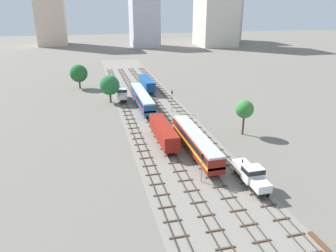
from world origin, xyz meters
The scene contains 21 objects.
ground_plane centered at (0.00, 56.00, 0.00)m, with size 480.00×480.00×0.00m, color slate.
ballast_bed centered at (0.00, 56.00, 0.00)m, with size 17.33×176.00×0.01m, color gray.
track_far_left centered at (-6.67, 57.00, 0.14)m, with size 2.40×126.00×0.29m.
track_left centered at (-2.22, 57.00, 0.14)m, with size 2.40×126.00×0.29m.
track_centre_left centered at (2.22, 57.00, 0.14)m, with size 2.40×126.00×0.29m.
track_centre centered at (6.67, 57.00, 0.14)m, with size 2.40×126.00×0.29m.
shunter_loco_centre_nearest centered at (6.67, 21.68, 2.01)m, with size 2.74×8.46×3.10m.
diesel_railcar_centre_left_near centered at (2.22, 34.02, 2.60)m, with size 2.96×20.50×3.80m.
freight_boxcar_left_mid centered at (-2.22, 40.11, 2.45)m, with size 2.87×14.00×3.60m.
passenger_coach_left_midfar centered at (-2.22, 64.41, 2.61)m, with size 2.96×22.00×3.80m.
shunter_loco_far_left_far centered at (-6.67, 72.20, 2.01)m, with size 2.74×8.46×3.10m.
freight_boxcar_centre_left_farther centered at (2.23, 81.24, 2.45)m, with size 2.87×14.00×3.60m.
signal_post_nearest centered at (4.44, 58.88, 3.50)m, with size 0.28×0.47×5.53m.
signal_post_near centered at (0.00, 24.54, 3.10)m, with size 0.28×0.47×4.84m.
lineside_tree_0 centered at (-9.93, 70.87, 4.85)m, with size 5.39×5.39×7.56m.
lineside_tree_1 centered at (-18.27, 89.28, 4.86)m, with size 5.59×5.59×7.67m.
lineside_tree_2 centered at (14.87, 40.64, 5.43)m, with size 3.70×3.70×7.33m.
skyline_tower_0 centered at (-36.14, 217.69, 26.78)m, with size 17.72×23.60×53.56m.
skyline_tower_1 centered at (21.93, 194.19, 15.24)m, with size 16.98×19.66×30.47m.
skyline_tower_2 centered at (67.79, 187.69, 24.31)m, with size 22.79×25.50×48.62m.
skyline_tower_3 centered at (83.57, 213.78, 15.34)m, with size 19.65×25.75×30.69m.
Camera 1 is at (-15.20, -15.17, 25.20)m, focal length 34.03 mm.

